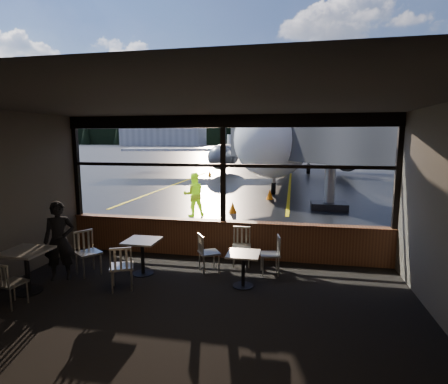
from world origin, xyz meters
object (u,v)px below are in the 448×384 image
(chair_left_s, at_px, (12,283))
(cone_nose, at_px, (270,194))
(chair_near_n, at_px, (241,247))
(passenger, at_px, (59,241))
(cone_extra, at_px, (233,207))
(airliner, at_px, (284,111))
(cone_wing, at_px, (210,174))
(chair_near_e, at_px, (270,255))
(chair_mid_w, at_px, (88,253))
(chair_near_w, at_px, (209,253))
(ground_crew, at_px, (194,194))
(cafe_table_near, at_px, (243,270))
(cafe_table_mid, at_px, (143,257))
(jet_bridge, at_px, (346,155))
(chair_mid_s, at_px, (122,267))

(chair_left_s, bearing_deg, cone_nose, 82.19)
(chair_near_n, bearing_deg, cone_nose, -96.64)
(passenger, height_order, cone_extra, passenger)
(airliner, bearing_deg, cone_wing, -150.35)
(chair_near_e, height_order, chair_mid_w, chair_mid_w)
(chair_near_e, bearing_deg, cone_nose, -7.24)
(chair_near_w, height_order, cone_wing, chair_near_w)
(ground_crew, bearing_deg, cone_extra, -174.86)
(cafe_table_near, relative_size, chair_near_w, 0.79)
(airliner, bearing_deg, cafe_table_mid, -94.86)
(jet_bridge, height_order, cone_nose, jet_bridge)
(cafe_table_near, bearing_deg, cone_extra, 101.42)
(cafe_table_mid, relative_size, cone_wing, 1.75)
(passenger, bearing_deg, cafe_table_near, -21.13)
(cafe_table_near, bearing_deg, chair_left_s, -157.39)
(cafe_table_near, distance_m, chair_near_e, 0.92)
(chair_mid_w, bearing_deg, ground_crew, -150.71)
(chair_near_n, distance_m, cone_wing, 20.53)
(cone_extra, bearing_deg, chair_near_w, -84.90)
(ground_crew, xyz_separation_m, cone_extra, (1.38, 0.83, -0.61))
(chair_near_w, bearing_deg, chair_mid_s, -81.66)
(chair_near_w, relative_size, cone_wing, 1.99)
(chair_near_w, xyz_separation_m, chair_near_n, (0.64, 0.55, 0.01))
(airliner, distance_m, chair_near_e, 23.87)
(chair_near_e, xyz_separation_m, chair_mid_s, (-2.79, -1.37, 0.03))
(airliner, relative_size, passenger, 21.10)
(chair_mid_s, distance_m, ground_crew, 6.81)
(chair_near_e, distance_m, cone_nose, 9.84)
(chair_mid_w, xyz_separation_m, chair_left_s, (-0.49, -1.59, -0.06))
(chair_near_w, bearing_deg, chair_mid_w, -106.78)
(cafe_table_mid, bearing_deg, cone_wing, 99.49)
(chair_left_s, height_order, cone_nose, chair_left_s)
(cafe_table_mid, xyz_separation_m, passenger, (-1.57, -0.58, 0.44))
(chair_near_e, distance_m, passenger, 4.46)
(chair_near_e, bearing_deg, passenger, 93.92)
(cafe_table_mid, relative_size, cone_nose, 1.53)
(airliner, relative_size, jet_bridge, 3.24)
(cafe_table_near, distance_m, chair_near_n, 1.19)
(cafe_table_near, bearing_deg, cone_wing, 105.23)
(chair_near_w, relative_size, passenger, 0.53)
(ground_crew, bearing_deg, chair_near_w, 83.41)
(cone_nose, bearing_deg, airliner, 89.19)
(passenger, bearing_deg, chair_mid_w, 10.87)
(chair_mid_w, height_order, chair_left_s, chair_mid_w)
(passenger, distance_m, ground_crew, 6.63)
(cafe_table_near, height_order, chair_left_s, chair_left_s)
(cone_wing, bearing_deg, airliner, 29.10)
(passenger, relative_size, ground_crew, 0.99)
(chair_mid_w, height_order, passenger, passenger)
(chair_near_w, distance_m, chair_mid_s, 1.89)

